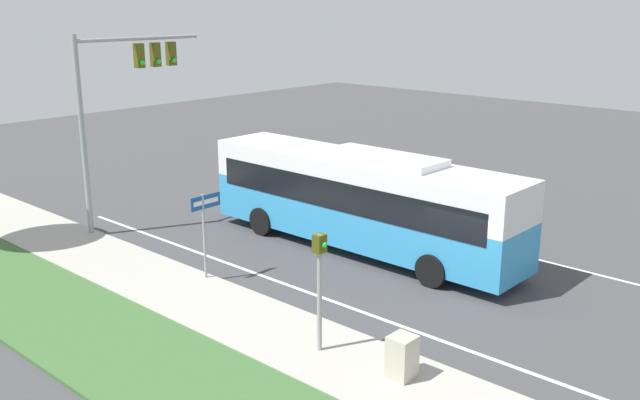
{
  "coord_description": "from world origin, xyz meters",
  "views": [
    {
      "loc": [
        -17.94,
        -9.98,
        8.36
      ],
      "look_at": [
        -0.56,
        5.74,
        1.8
      ],
      "focal_mm": 40.0,
      "sensor_mm": 36.0,
      "label": 1
    }
  ],
  "objects_px": {
    "bus": "(361,197)",
    "signal_gantry": "(122,88)",
    "utility_cabinet": "(402,357)",
    "pedestrian_signal": "(320,274)",
    "street_sign": "(205,222)"
  },
  "relations": [
    {
      "from": "bus",
      "to": "utility_cabinet",
      "type": "height_order",
      "value": "bus"
    },
    {
      "from": "bus",
      "to": "signal_gantry",
      "type": "xyz_separation_m",
      "value": [
        -3.72,
        8.35,
        3.34
      ]
    },
    {
      "from": "signal_gantry",
      "to": "bus",
      "type": "bearing_deg",
      "value": -66.0
    },
    {
      "from": "street_sign",
      "to": "utility_cabinet",
      "type": "height_order",
      "value": "street_sign"
    },
    {
      "from": "signal_gantry",
      "to": "utility_cabinet",
      "type": "height_order",
      "value": "signal_gantry"
    },
    {
      "from": "utility_cabinet",
      "to": "street_sign",
      "type": "bearing_deg",
      "value": 83.35
    },
    {
      "from": "street_sign",
      "to": "utility_cabinet",
      "type": "relative_size",
      "value": 2.77
    },
    {
      "from": "pedestrian_signal",
      "to": "street_sign",
      "type": "relative_size",
      "value": 1.11
    },
    {
      "from": "bus",
      "to": "pedestrian_signal",
      "type": "bearing_deg",
      "value": -148.25
    },
    {
      "from": "bus",
      "to": "signal_gantry",
      "type": "height_order",
      "value": "signal_gantry"
    },
    {
      "from": "signal_gantry",
      "to": "street_sign",
      "type": "bearing_deg",
      "value": -104.15
    },
    {
      "from": "bus",
      "to": "street_sign",
      "type": "relative_size",
      "value": 4.31
    },
    {
      "from": "bus",
      "to": "pedestrian_signal",
      "type": "height_order",
      "value": "bus"
    },
    {
      "from": "pedestrian_signal",
      "to": "street_sign",
      "type": "bearing_deg",
      "value": 78.17
    },
    {
      "from": "signal_gantry",
      "to": "utility_cabinet",
      "type": "distance_m",
      "value": 15.63
    }
  ]
}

